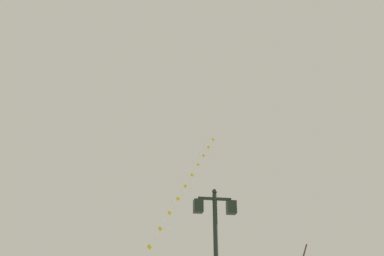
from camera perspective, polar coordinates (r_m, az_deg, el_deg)
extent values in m
sphere|color=#1E2D23|center=(12.93, 3.14, -8.79)|extent=(0.16, 0.16, 0.16)
cube|color=#1E2D23|center=(12.86, 3.16, -9.78)|extent=(1.04, 0.08, 0.08)
cube|color=#1E2D23|center=(12.70, 0.87, -10.77)|extent=(0.28, 0.28, 0.40)
cube|color=beige|center=(12.70, 0.87, -10.77)|extent=(0.19, 0.19, 0.30)
cube|color=#1E2D23|center=(12.93, 5.47, -10.92)|extent=(0.28, 0.28, 0.40)
cube|color=beige|center=(12.93, 5.47, -10.92)|extent=(0.19, 0.19, 0.30)
cylinder|color=silver|center=(28.61, -5.16, -14.86)|extent=(0.80, 1.27, 1.44)
cylinder|color=silver|center=(30.18, -3.77, -12.67)|extent=(0.80, 1.27, 1.44)
cylinder|color=silver|center=(31.81, -2.54, -10.69)|extent=(0.80, 1.27, 1.44)
cylinder|color=silver|center=(33.48, -1.44, -8.89)|extent=(0.80, 1.27, 1.44)
cylinder|color=silver|center=(35.19, -0.46, -7.27)|extent=(0.80, 1.27, 1.44)
cylinder|color=silver|center=(36.94, 0.43, -5.80)|extent=(0.80, 1.27, 1.44)
cylinder|color=silver|center=(38.72, 1.23, -4.46)|extent=(0.80, 1.27, 1.44)
cylinder|color=silver|center=(40.52, 1.95, -3.24)|extent=(0.80, 1.27, 1.44)
cylinder|color=silver|center=(42.35, 2.61, -2.13)|extent=(0.80, 1.27, 1.44)
cube|color=yellow|center=(27.85, -5.93, -16.05)|extent=(0.35, 0.13, 0.37)
cylinder|color=yellow|center=(27.81, -5.95, -16.59)|extent=(0.03, 0.05, 0.25)
cube|color=yellow|center=(29.39, -4.45, -13.74)|extent=(0.34, 0.17, 0.37)
cylinder|color=yellow|center=(29.34, -4.46, -14.27)|extent=(0.03, 0.04, 0.28)
cube|color=yellow|center=(30.99, -3.14, -11.65)|extent=(0.31, 0.21, 0.37)
cylinder|color=yellow|center=(30.94, -3.15, -12.09)|extent=(0.03, 0.04, 0.20)
cube|color=yellow|center=(32.64, -1.97, -9.77)|extent=(0.35, 0.13, 0.37)
cylinder|color=yellow|center=(32.57, -1.98, -10.24)|extent=(0.03, 0.06, 0.27)
cube|color=yellow|center=(34.33, -0.94, -8.06)|extent=(0.31, 0.22, 0.37)
cylinder|color=yellow|center=(34.25, -0.94, -8.51)|extent=(0.03, 0.04, 0.27)
cube|color=yellow|center=(36.06, 0.00, -6.52)|extent=(0.30, 0.23, 0.37)
cylinder|color=yellow|center=(35.99, 0.00, -6.90)|extent=(0.03, 0.03, 0.21)
cube|color=yellow|center=(37.83, 0.84, -5.12)|extent=(0.27, 0.26, 0.37)
cylinder|color=yellow|center=(37.74, 0.84, -5.50)|extent=(0.04, 0.04, 0.25)
cube|color=yellow|center=(39.62, 1.60, -3.84)|extent=(0.28, 0.25, 0.37)
cylinder|color=yellow|center=(39.52, 1.60, -4.20)|extent=(0.03, 0.03, 0.25)
cube|color=yellow|center=(41.43, 2.29, -2.67)|extent=(0.32, 0.20, 0.37)
cylinder|color=yellow|center=(41.34, 2.30, -3.00)|extent=(0.03, 0.04, 0.23)
cube|color=yellow|center=(43.27, 2.92, -1.61)|extent=(0.35, 0.14, 0.37)
cylinder|color=yellow|center=(43.17, 2.93, -1.91)|extent=(0.03, 0.04, 0.22)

